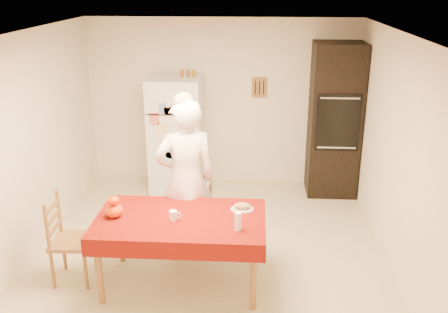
# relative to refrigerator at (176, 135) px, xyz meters

# --- Properties ---
(floor) EXTENTS (4.50, 4.50, 0.00)m
(floor) POSITION_rel_refrigerator_xyz_m (0.65, -1.88, -0.85)
(floor) COLOR #BCB088
(floor) RESTS_ON ground
(room_shell) EXTENTS (4.02, 4.52, 2.51)m
(room_shell) POSITION_rel_refrigerator_xyz_m (0.65, -1.88, 0.77)
(room_shell) COLOR beige
(room_shell) RESTS_ON ground
(refrigerator) EXTENTS (0.75, 0.74, 1.70)m
(refrigerator) POSITION_rel_refrigerator_xyz_m (0.00, 0.00, 0.00)
(refrigerator) COLOR white
(refrigerator) RESTS_ON floor
(oven_cabinet) EXTENTS (0.70, 0.62, 2.20)m
(oven_cabinet) POSITION_rel_refrigerator_xyz_m (2.28, 0.05, 0.25)
(oven_cabinet) COLOR black
(oven_cabinet) RESTS_ON floor
(dining_table) EXTENTS (1.70, 1.00, 0.76)m
(dining_table) POSITION_rel_refrigerator_xyz_m (0.42, -2.47, -0.16)
(dining_table) COLOR brown
(dining_table) RESTS_ON floor
(chair_far) EXTENTS (0.43, 0.41, 0.95)m
(chair_far) POSITION_rel_refrigerator_xyz_m (0.46, -1.66, -0.34)
(chair_far) COLOR brown
(chair_far) RESTS_ON floor
(chair_left) EXTENTS (0.42, 0.44, 0.95)m
(chair_left) POSITION_rel_refrigerator_xyz_m (-0.78, -2.47, -0.34)
(chair_left) COLOR brown
(chair_left) RESTS_ON floor
(seated_woman) EXTENTS (0.78, 0.63, 1.85)m
(seated_woman) POSITION_rel_refrigerator_xyz_m (0.40, -1.88, 0.07)
(seated_woman) COLOR white
(seated_woman) RESTS_ON floor
(coffee_mug) EXTENTS (0.08, 0.08, 0.10)m
(coffee_mug) POSITION_rel_refrigerator_xyz_m (0.36, -2.52, -0.04)
(coffee_mug) COLOR white
(coffee_mug) RESTS_ON dining_table
(pumpkin_lower) EXTENTS (0.18, 0.18, 0.13)m
(pumpkin_lower) POSITION_rel_refrigerator_xyz_m (-0.24, -2.49, -0.02)
(pumpkin_lower) COLOR #E94805
(pumpkin_lower) RESTS_ON dining_table
(pumpkin_upper) EXTENTS (0.12, 0.12, 0.09)m
(pumpkin_upper) POSITION_rel_refrigerator_xyz_m (-0.24, -2.49, 0.09)
(pumpkin_upper) COLOR #DA3B05
(pumpkin_upper) RESTS_ON pumpkin_lower
(wine_glass) EXTENTS (0.07, 0.07, 0.18)m
(wine_glass) POSITION_rel_refrigerator_xyz_m (1.01, -2.68, -0.00)
(wine_glass) COLOR white
(wine_glass) RESTS_ON dining_table
(bread_plate) EXTENTS (0.24, 0.24, 0.02)m
(bread_plate) POSITION_rel_refrigerator_xyz_m (1.03, -2.26, -0.08)
(bread_plate) COLOR white
(bread_plate) RESTS_ON dining_table
(bread_loaf) EXTENTS (0.18, 0.10, 0.06)m
(bread_loaf) POSITION_rel_refrigerator_xyz_m (1.03, -2.26, -0.04)
(bread_loaf) COLOR #A58151
(bread_loaf) RESTS_ON bread_plate
(spice_jar_left) EXTENTS (0.05, 0.05, 0.10)m
(spice_jar_left) POSITION_rel_refrigerator_xyz_m (0.10, 0.05, 0.90)
(spice_jar_left) COLOR #994D1B
(spice_jar_left) RESTS_ON refrigerator
(spice_jar_mid) EXTENTS (0.05, 0.05, 0.10)m
(spice_jar_mid) POSITION_rel_refrigerator_xyz_m (0.19, 0.05, 0.90)
(spice_jar_mid) COLOR brown
(spice_jar_mid) RESTS_ON refrigerator
(spice_jar_right) EXTENTS (0.05, 0.05, 0.10)m
(spice_jar_right) POSITION_rel_refrigerator_xyz_m (0.27, 0.05, 0.90)
(spice_jar_right) COLOR #8D5F19
(spice_jar_right) RESTS_ON refrigerator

